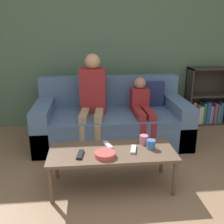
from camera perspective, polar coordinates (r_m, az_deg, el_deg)
name	(u,v)px	position (r m, az deg, el deg)	size (l,w,h in m)	color
wall_back	(105,44)	(4.01, -1.58, 15.26)	(12.00, 0.06, 2.60)	#4C6B56
couch	(112,121)	(3.53, 0.06, -2.06)	(2.05, 0.98, 0.86)	#4C6B93
bookshelf	(206,103)	(4.46, 20.64, 1.95)	(0.71, 0.28, 0.94)	#332D28
coffee_table	(112,154)	(2.46, -0.01, -9.63)	(1.22, 0.50, 0.39)	brown
person_adult	(93,95)	(3.30, -4.46, 3.90)	(0.38, 0.69, 1.22)	#9E8966
person_child	(142,108)	(3.36, 6.84, 0.89)	(0.25, 0.66, 0.90)	maroon
cup_near	(151,144)	(2.50, 8.91, -7.31)	(0.09, 0.09, 0.09)	#3D70B2
cup_far	(144,140)	(2.59, 7.28, -6.28)	(0.09, 0.09, 0.09)	pink
tv_remote_0	(108,145)	(2.53, -0.97, -7.55)	(0.10, 0.18, 0.02)	#B7B7BC
tv_remote_1	(133,149)	(2.46, 4.92, -8.51)	(0.09, 0.18, 0.02)	#B7B7BC
tv_remote_2	(80,154)	(2.37, -7.27, -9.60)	(0.07, 0.18, 0.02)	black
snack_bowl	(105,154)	(2.33, -1.60, -9.66)	(0.19, 0.19, 0.05)	#DB4C47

